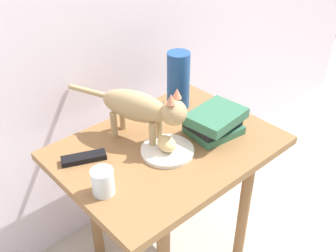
{
  "coord_description": "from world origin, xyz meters",
  "views": [
    {
      "loc": [
        -0.77,
        -0.85,
        1.44
      ],
      "look_at": [
        0.0,
        0.0,
        0.68
      ],
      "focal_mm": 42.51,
      "sensor_mm": 36.0,
      "label": 1
    }
  ],
  "objects_px": {
    "side_table": "(168,164)",
    "tv_remote": "(84,158)",
    "plate": "(167,151)",
    "book_stack": "(215,122)",
    "green_vase": "(178,80)",
    "candle_jar": "(103,183)",
    "cat": "(142,108)",
    "bread_roll": "(167,144)"
  },
  "relations": [
    {
      "from": "side_table",
      "to": "plate",
      "type": "relative_size",
      "value": 4.15
    },
    {
      "from": "green_vase",
      "to": "candle_jar",
      "type": "height_order",
      "value": "green_vase"
    },
    {
      "from": "side_table",
      "to": "tv_remote",
      "type": "relative_size",
      "value": 5.17
    },
    {
      "from": "plate",
      "to": "bread_roll",
      "type": "relative_size",
      "value": 2.34
    },
    {
      "from": "cat",
      "to": "book_stack",
      "type": "bearing_deg",
      "value": -33.84
    },
    {
      "from": "cat",
      "to": "side_table",
      "type": "bearing_deg",
      "value": -63.12
    },
    {
      "from": "tv_remote",
      "to": "green_vase",
      "type": "bearing_deg",
      "value": 29.79
    },
    {
      "from": "cat",
      "to": "book_stack",
      "type": "height_order",
      "value": "cat"
    },
    {
      "from": "candle_jar",
      "to": "tv_remote",
      "type": "distance_m",
      "value": 0.18
    },
    {
      "from": "side_table",
      "to": "plate",
      "type": "height_order",
      "value": "plate"
    },
    {
      "from": "green_vase",
      "to": "candle_jar",
      "type": "distance_m",
      "value": 0.58
    },
    {
      "from": "green_vase",
      "to": "plate",
      "type": "bearing_deg",
      "value": -139.91
    },
    {
      "from": "cat",
      "to": "tv_remote",
      "type": "relative_size",
      "value": 3.03
    },
    {
      "from": "plate",
      "to": "candle_jar",
      "type": "relative_size",
      "value": 2.2
    },
    {
      "from": "tv_remote",
      "to": "candle_jar",
      "type": "bearing_deg",
      "value": -78.93
    },
    {
      "from": "candle_jar",
      "to": "tv_remote",
      "type": "bearing_deg",
      "value": 77.34
    },
    {
      "from": "cat",
      "to": "book_stack",
      "type": "xyz_separation_m",
      "value": [
        0.22,
        -0.15,
        -0.08
      ]
    },
    {
      "from": "green_vase",
      "to": "book_stack",
      "type": "bearing_deg",
      "value": -99.48
    },
    {
      "from": "candle_jar",
      "to": "book_stack",
      "type": "bearing_deg",
      "value": -1.06
    },
    {
      "from": "side_table",
      "to": "cat",
      "type": "bearing_deg",
      "value": 116.88
    },
    {
      "from": "side_table",
      "to": "book_stack",
      "type": "distance_m",
      "value": 0.23
    },
    {
      "from": "green_vase",
      "to": "side_table",
      "type": "bearing_deg",
      "value": -140.73
    },
    {
      "from": "green_vase",
      "to": "candle_jar",
      "type": "xyz_separation_m",
      "value": [
        -0.53,
        -0.23,
        -0.08
      ]
    },
    {
      "from": "book_stack",
      "to": "tv_remote",
      "type": "xyz_separation_m",
      "value": [
        -0.45,
        0.19,
        -0.04
      ]
    },
    {
      "from": "cat",
      "to": "bread_roll",
      "type": "bearing_deg",
      "value": -86.32
    },
    {
      "from": "book_stack",
      "to": "plate",
      "type": "bearing_deg",
      "value": 172.19
    },
    {
      "from": "book_stack",
      "to": "tv_remote",
      "type": "relative_size",
      "value": 1.45
    },
    {
      "from": "bread_roll",
      "to": "green_vase",
      "type": "height_order",
      "value": "green_vase"
    },
    {
      "from": "side_table",
      "to": "cat",
      "type": "height_order",
      "value": "cat"
    },
    {
      "from": "plate",
      "to": "candle_jar",
      "type": "bearing_deg",
      "value": -176.01
    },
    {
      "from": "book_stack",
      "to": "tv_remote",
      "type": "bearing_deg",
      "value": 157.51
    },
    {
      "from": "book_stack",
      "to": "tv_remote",
      "type": "distance_m",
      "value": 0.49
    },
    {
      "from": "side_table",
      "to": "candle_jar",
      "type": "distance_m",
      "value": 0.34
    },
    {
      "from": "plate",
      "to": "side_table",
      "type": "bearing_deg",
      "value": 45.02
    },
    {
      "from": "side_table",
      "to": "candle_jar",
      "type": "height_order",
      "value": "candle_jar"
    },
    {
      "from": "bread_roll",
      "to": "candle_jar",
      "type": "relative_size",
      "value": 0.94
    },
    {
      "from": "cat",
      "to": "candle_jar",
      "type": "distance_m",
      "value": 0.32
    },
    {
      "from": "plate",
      "to": "book_stack",
      "type": "height_order",
      "value": "book_stack"
    },
    {
      "from": "side_table",
      "to": "bread_roll",
      "type": "distance_m",
      "value": 0.14
    },
    {
      "from": "bread_roll",
      "to": "book_stack",
      "type": "height_order",
      "value": "book_stack"
    },
    {
      "from": "side_table",
      "to": "plate",
      "type": "xyz_separation_m",
      "value": [
        -0.03,
        -0.03,
        0.1
      ]
    },
    {
      "from": "tv_remote",
      "to": "cat",
      "type": "bearing_deg",
      "value": 14.15
    }
  ]
}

